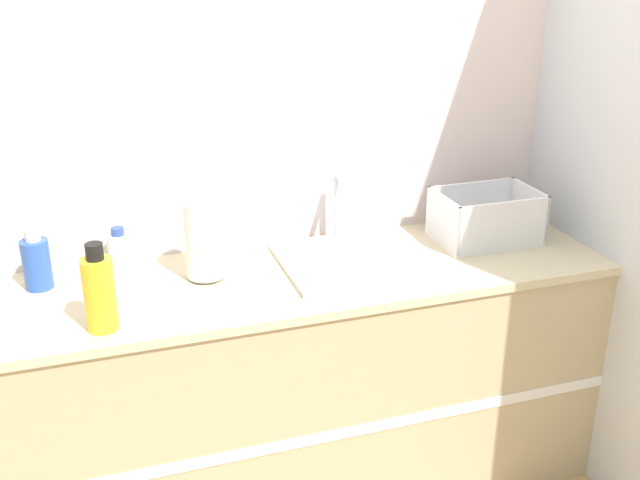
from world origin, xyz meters
The scene contains 9 objects.
wall_back centered at (0.00, 0.62, 1.30)m, with size 4.59×0.06×2.60m.
wall_right centered at (1.12, 0.29, 1.30)m, with size 0.06×2.59×2.60m.
counter_cabinet centered at (0.00, 0.29, 0.44)m, with size 2.21×0.61×0.89m.
sink centered at (0.25, 0.32, 0.90)m, with size 0.51×0.44×0.26m.
paper_towel_roll centered at (-0.27, 0.35, 1.02)m, with size 0.13×0.13×0.27m.
dish_rack centered at (0.77, 0.35, 0.96)m, with size 0.37×0.25×0.19m.
bottle_clear centered at (-0.53, 0.52, 0.95)m, with size 0.08×0.08×0.14m.
bottle_blue centered at (-0.79, 0.44, 0.97)m, with size 0.09×0.09×0.20m.
bottle_yellow centered at (-0.61, 0.10, 1.00)m, with size 0.09×0.09×0.26m.
Camera 1 is at (-0.61, -1.89, 1.93)m, focal length 42.00 mm.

